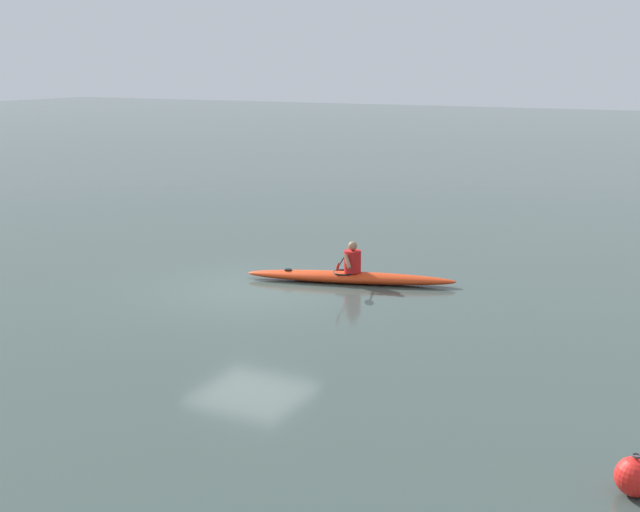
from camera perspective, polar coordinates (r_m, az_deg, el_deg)
ground_plane at (r=18.71m, az=-4.81°, el=-2.42°), size 160.00×160.00×0.00m
kayak at (r=19.30m, az=2.08°, el=-1.48°), size 4.87×2.03×0.26m
kayaker at (r=19.19m, az=2.21°, el=-0.24°), size 0.76×2.21×0.73m
mooring_buoy_channel_marker at (r=10.80m, az=20.93°, el=-14.04°), size 0.48×0.48×0.52m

